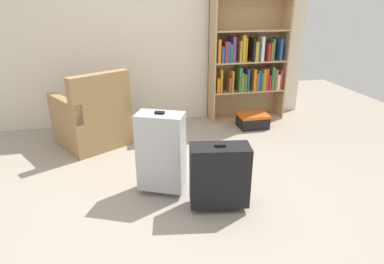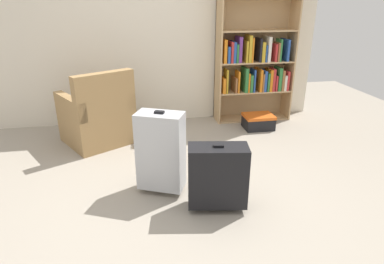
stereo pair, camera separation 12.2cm
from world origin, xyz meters
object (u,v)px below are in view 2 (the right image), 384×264
at_px(suitcase_silver, 161,151).
at_px(armchair, 98,118).
at_px(bookshelf, 255,42).
at_px(storage_box, 258,121).
at_px(suitcase_black, 218,176).
at_px(mug, 138,135).

bearing_deg(suitcase_silver, armchair, 117.53).
bearing_deg(bookshelf, storage_box, -94.51).
relative_size(suitcase_silver, suitcase_black, 1.32).
bearing_deg(mug, suitcase_silver, -81.87).
height_order(armchair, suitcase_black, armchair).
bearing_deg(bookshelf, armchair, -166.24).
bearing_deg(storage_box, bookshelf, 85.49).
relative_size(storage_box, suitcase_silver, 0.51).
distance_m(mug, storage_box, 1.61).
bearing_deg(mug, armchair, -175.79).
distance_m(bookshelf, suitcase_black, 2.48).
relative_size(bookshelf, mug, 17.17).
bearing_deg(suitcase_silver, storage_box, 43.41).
height_order(armchair, mug, armchair).
distance_m(armchair, suitcase_silver, 1.40).
relative_size(armchair, storage_box, 2.43).
bearing_deg(armchair, suitcase_silver, -62.47).
xyz_separation_m(armchair, suitcase_silver, (0.65, -1.24, 0.08)).
bearing_deg(mug, suitcase_black, -69.48).
bearing_deg(mug, storage_box, 2.70).
bearing_deg(mug, bookshelf, 16.35).
xyz_separation_m(storage_box, suitcase_silver, (-1.43, -1.35, 0.30)).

